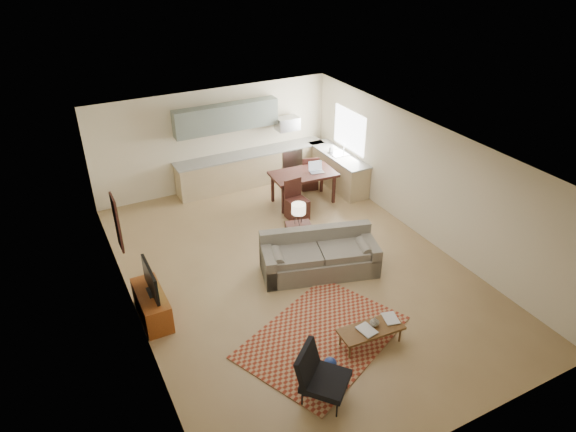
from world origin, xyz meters
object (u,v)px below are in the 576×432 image
sofa (320,254)px  armchair (326,377)px  dining_table (303,188)px  tv_credenza (152,305)px  console_table (298,236)px  coffee_table (370,336)px

sofa → armchair: (-1.58, -2.86, 0.01)m
sofa → dining_table: sofa is taller
tv_credenza → console_table: size_ratio=1.90×
sofa → coffee_table: 2.25m
tv_credenza → dining_table: 5.33m
sofa → console_table: 0.98m
armchair → console_table: armchair is taller
coffee_table → tv_credenza: bearing=145.9°
tv_credenza → console_table: console_table is taller
sofa → dining_table: size_ratio=1.51×
tv_credenza → console_table: 3.55m
armchair → coffee_table: bearing=-14.2°
coffee_table → sofa: bearing=86.0°
coffee_table → console_table: size_ratio=1.80×
armchair → tv_credenza: (-1.85, 3.04, -0.16)m
armchair → dining_table: size_ratio=0.53×
sofa → armchair: 3.27m
console_table → dining_table: (1.15, 1.88, 0.10)m
console_table → sofa: bearing=-76.4°
tv_credenza → sofa: bearing=-3.0°
coffee_table → dining_table: 5.28m
coffee_table → console_table: 3.21m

